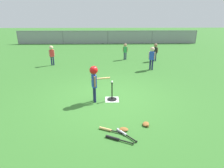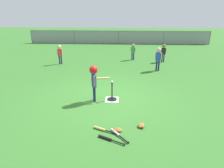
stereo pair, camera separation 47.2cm
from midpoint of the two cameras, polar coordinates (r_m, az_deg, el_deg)
ground_plane at (r=6.54m, az=-2.95°, el=-4.23°), size 60.00×60.00×0.00m
home_plate at (r=6.44m, az=-2.11°, el=-4.59°), size 0.44×0.44×0.01m
batting_tee at (r=6.40m, az=-2.12°, el=-3.90°), size 0.32×0.32×0.59m
baseball_on_tee at (r=6.20m, az=-2.18°, el=0.63°), size 0.07×0.07×0.07m
batter_child at (r=6.04m, az=-7.50°, el=2.10°), size 0.63×0.33×1.18m
fielder_near_right at (r=11.57m, az=11.47°, el=9.79°), size 0.28×0.20×1.02m
fielder_deep_left at (r=9.72m, az=10.29°, el=8.31°), size 0.30×0.23×1.14m
fielder_near_left at (r=10.98m, az=-18.52°, el=8.69°), size 0.27×0.22×1.06m
fielder_deep_center at (r=11.73m, az=2.74°, el=10.14°), size 0.28×0.19×0.97m
spare_bat_silver at (r=4.73m, az=0.51°, el=-14.35°), size 0.45×0.54×0.06m
spare_bat_wood at (r=4.87m, az=-4.04°, el=-13.30°), size 0.61×0.33×0.06m
spare_bat_black at (r=4.57m, az=-2.09°, el=-15.81°), size 0.63×0.34×0.06m
glove_by_plate at (r=5.10m, az=7.27°, el=-11.65°), size 0.24×0.27×0.07m
glove_near_bats at (r=4.86m, az=0.61°, el=-13.24°), size 0.26×0.22×0.07m
outfield_fence at (r=17.86m, az=-2.04°, el=13.71°), size 16.06×0.06×1.15m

